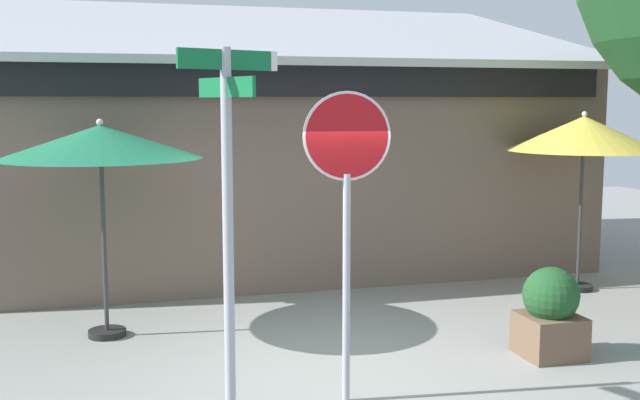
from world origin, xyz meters
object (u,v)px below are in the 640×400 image
street_sign_post (228,202)px  patio_umbrella_mustard_center (584,135)px  stop_sign (347,187)px  sidewalk_planter (550,313)px  patio_umbrella_forest_green_left (101,143)px

street_sign_post → patio_umbrella_mustard_center: bearing=31.3°
stop_sign → street_sign_post: bearing=-164.2°
stop_sign → sidewalk_planter: (2.52, 0.62, -1.52)m
stop_sign → sidewalk_planter: size_ratio=2.89×
street_sign_post → patio_umbrella_forest_green_left: bearing=108.4°
street_sign_post → stop_sign: (1.12, 0.32, 0.06)m
patio_umbrella_mustard_center → sidewalk_planter: (-2.07, -2.54, -1.80)m
stop_sign → patio_umbrella_forest_green_left: stop_sign is taller
street_sign_post → patio_umbrella_mustard_center: 6.69m
street_sign_post → sidewalk_planter: bearing=14.4°
street_sign_post → stop_sign: size_ratio=1.12×
patio_umbrella_forest_green_left → sidewalk_planter: size_ratio=2.60×
street_sign_post → sidewalk_planter: 4.04m
street_sign_post → sidewalk_planter: size_ratio=3.24×
patio_umbrella_mustard_center → patio_umbrella_forest_green_left: bearing=-175.9°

